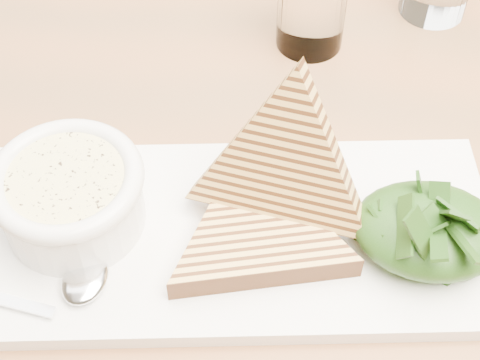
# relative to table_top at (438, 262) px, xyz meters

# --- Properties ---
(table_top) EXTENTS (1.35, 0.92, 0.04)m
(table_top) POSITION_rel_table_top_xyz_m (0.00, 0.00, 0.00)
(table_top) COLOR brown
(table_top) RESTS_ON ground
(platter) EXTENTS (0.41, 0.23, 0.01)m
(platter) POSITION_rel_table_top_xyz_m (-0.16, -0.01, 0.03)
(platter) COLOR white
(platter) RESTS_ON table_top
(soup_bowl) EXTENTS (0.10, 0.10, 0.04)m
(soup_bowl) POSITION_rel_table_top_xyz_m (-0.28, -0.02, 0.06)
(soup_bowl) COLOR white
(soup_bowl) RESTS_ON platter
(soup) EXTENTS (0.09, 0.09, 0.01)m
(soup) POSITION_rel_table_top_xyz_m (-0.28, -0.02, 0.08)
(soup) COLOR #E4D788
(soup) RESTS_ON soup_bowl
(bowl_rim) EXTENTS (0.11, 0.11, 0.01)m
(bowl_rim) POSITION_rel_table_top_xyz_m (-0.28, -0.02, 0.08)
(bowl_rim) COLOR white
(bowl_rim) RESTS_ON soup_bowl
(sandwich_flat) EXTENTS (0.20, 0.20, 0.02)m
(sandwich_flat) POSITION_rel_table_top_xyz_m (-0.14, -0.02, 0.04)
(sandwich_flat) COLOR tan
(sandwich_flat) RESTS_ON platter
(sandwich_lean) EXTENTS (0.18, 0.16, 0.18)m
(sandwich_lean) POSITION_rel_table_top_xyz_m (-0.13, 0.01, 0.09)
(sandwich_lean) COLOR tan
(sandwich_lean) RESTS_ON sandwich_flat
(salad_base) EXTENTS (0.11, 0.09, 0.04)m
(salad_base) POSITION_rel_table_top_xyz_m (-0.02, -0.01, 0.06)
(salad_base) COLOR black
(salad_base) RESTS_ON platter
(arugula_pile) EXTENTS (0.11, 0.10, 0.05)m
(arugula_pile) POSITION_rel_table_top_xyz_m (-0.02, -0.01, 0.06)
(arugula_pile) COLOR #2C581A
(arugula_pile) RESTS_ON platter
(spoon_bowl) EXTENTS (0.04, 0.05, 0.01)m
(spoon_bowl) POSITION_rel_table_top_xyz_m (-0.26, -0.08, 0.04)
(spoon_bowl) COLOR silver
(spoon_bowl) RESTS_ON platter
(glass_near) EXTENTS (0.06, 0.06, 0.10)m
(glass_near) POSITION_rel_table_top_xyz_m (-0.12, 0.22, 0.07)
(glass_near) COLOR white
(glass_near) RESTS_ON table_top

